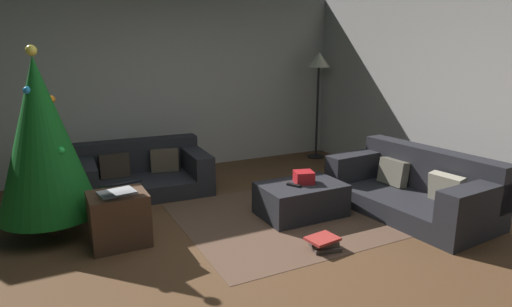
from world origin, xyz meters
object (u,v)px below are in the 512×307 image
object	(u,v)px
couch_left	(142,173)
side_table	(119,219)
laptop	(118,189)
gift_box	(304,177)
tv_remote	(294,185)
christmas_tree	(42,138)
ottoman	(301,199)
couch_right	(415,189)
book_stack	(324,243)
corner_lamp	(319,68)

from	to	relation	value
couch_left	side_table	world-z (taller)	couch_left
laptop	gift_box	bearing A→B (deg)	-3.08
tv_remote	side_table	distance (m)	1.81
laptop	tv_remote	bearing A→B (deg)	-4.82
christmas_tree	laptop	distance (m)	0.92
christmas_tree	side_table	xyz separation A→B (m)	(0.56, -0.54, -0.72)
laptop	christmas_tree	bearing A→B (deg)	133.50
ottoman	side_table	size ratio (longest dim) A/B	1.75
couch_right	side_table	xyz separation A→B (m)	(-3.11, 0.67, -0.02)
side_table	couch_right	bearing A→B (deg)	-12.16
book_stack	tv_remote	bearing A→B (deg)	79.15
ottoman	book_stack	size ratio (longest dim) A/B	2.79
couch_right	gift_box	world-z (taller)	couch_right
couch_right	corner_lamp	xyz separation A→B (m)	(0.45, 2.56, 1.22)
side_table	book_stack	world-z (taller)	side_table
tv_remote	side_table	size ratio (longest dim) A/B	0.31
christmas_tree	couch_left	bearing A→B (deg)	40.18
couch_right	corner_lamp	size ratio (longest dim) A/B	1.05
laptop	side_table	bearing A→B (deg)	99.03
couch_right	side_table	distance (m)	3.18
couch_left	christmas_tree	world-z (taller)	christmas_tree
christmas_tree	ottoman	bearing A→B (deg)	-16.10
christmas_tree	tv_remote	bearing A→B (deg)	-17.62
couch_right	tv_remote	world-z (taller)	couch_right
couch_left	laptop	distance (m)	1.64
book_stack	corner_lamp	world-z (taller)	corner_lamp
ottoman	gift_box	world-z (taller)	gift_box
couch_right	laptop	bearing A→B (deg)	74.50
laptop	couch_right	bearing A→B (deg)	-11.26
couch_left	book_stack	distance (m)	2.69
tv_remote	christmas_tree	world-z (taller)	christmas_tree
side_table	corner_lamp	distance (m)	4.22
couch_right	ottoman	world-z (taller)	couch_right
christmas_tree	side_table	distance (m)	1.06
ottoman	christmas_tree	size ratio (longest dim) A/B	0.50
ottoman	gift_box	size ratio (longest dim) A/B	4.52
couch_right	couch_left	bearing A→B (deg)	46.04
couch_left	couch_right	world-z (taller)	couch_right
couch_left	ottoman	distance (m)	2.14
gift_box	laptop	bearing A→B (deg)	176.92
couch_right	laptop	size ratio (longest dim) A/B	4.49
couch_left	tv_remote	world-z (taller)	couch_left
ottoman	christmas_tree	bearing A→B (deg)	163.90
side_table	ottoman	bearing A→B (deg)	-5.05
gift_box	book_stack	size ratio (longest dim) A/B	0.62
couch_right	corner_lamp	world-z (taller)	corner_lamp
gift_box	laptop	size ratio (longest dim) A/B	0.49
laptop	corner_lamp	distance (m)	4.15
couch_left	christmas_tree	xyz separation A→B (m)	(-1.09, -0.92, 0.73)
tv_remote	couch_left	bearing A→B (deg)	100.35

